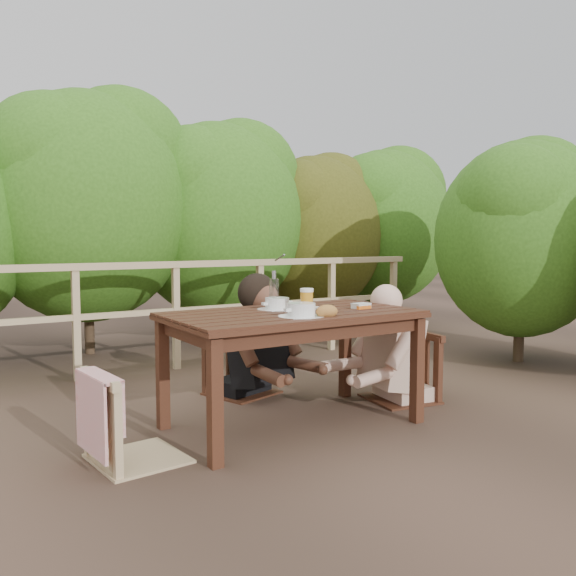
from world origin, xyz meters
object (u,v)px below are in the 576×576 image
soup_near (302,311)px  bread_roll (327,311)px  chair_right (401,337)px  beer_glass (307,301)px  woman (240,302)px  butter_tub (361,307)px  soup_far (277,304)px  chair_left (136,374)px  bottle (274,291)px  tumbler (329,310)px  diner_right (404,304)px  chair_far (242,334)px  table (292,370)px

soup_near → bread_roll: size_ratio=2.01×
chair_right → beer_glass: (-0.95, -0.14, 0.34)m
woman → butter_tub: 1.08m
woman → soup_far: woman is taller
chair_left → soup_far: chair_left is taller
bottle → tumbler: bearing=-65.0°
bread_roll → diner_right: bearing=20.8°
chair_far → butter_tub: (0.39, -0.99, 0.29)m
bread_roll → beer_glass: 0.24m
soup_far → bread_roll: bearing=-81.6°
chair_left → diner_right: (2.10, 0.14, 0.24)m
chair_left → bottle: size_ratio=3.59×
table → chair_far: (0.09, 0.87, 0.11)m
diner_right → chair_right: bearing=98.6°
soup_near → tumbler: 0.24m
woman → chair_right: bearing=121.1°
beer_glass → bottle: bearing=108.6°
chair_far → butter_tub: bearing=-86.2°
soup_far → bottle: bearing=109.4°
table → butter_tub: (0.48, -0.11, 0.39)m
table → bread_roll: bearing=-78.8°
chair_right → butter_tub: bearing=-62.1°
woman → bottle: size_ratio=5.38×
table → diner_right: (1.05, 0.08, 0.36)m
tumbler → chair_right: bearing=17.0°
chair_far → diner_right: size_ratio=0.65×
bottle → butter_tub: size_ratio=2.27×
chair_right → butter_tub: (-0.54, -0.19, 0.28)m
soup_near → beer_glass: 0.22m
woman → tumbler: bearing=76.0°
chair_right → bread_roll: bearing=-60.1°
bottle → butter_tub: bearing=-31.8°
diner_right → beer_glass: (-0.98, -0.14, 0.09)m
soup_far → bread_roll: soup_far is taller
chair_far → bread_roll: size_ratio=6.67×
chair_left → woman: (1.14, 0.95, 0.24)m
table → chair_left: size_ratio=1.64×
woman → beer_glass: (-0.02, -0.96, 0.09)m
woman → beer_glass: bearing=71.0°
chair_far → butter_tub: chair_far is taller
beer_glass → diner_right: bearing=8.3°
table → soup_far: 0.45m
bottle → table: bearing=-84.5°
woman → beer_glass: woman is taller
bread_roll → tumbler: (0.10, 0.11, -0.01)m
butter_tub → tumbler: bearing=-171.6°
bread_roll → bottle: size_ratio=0.53×
diner_right → soup_near: size_ratio=5.08×
diner_right → soup_far: size_ratio=5.36×
soup_near → butter_tub: size_ratio=2.40×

